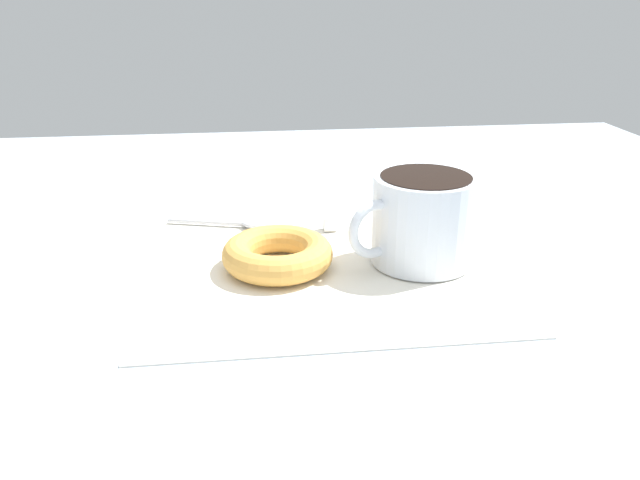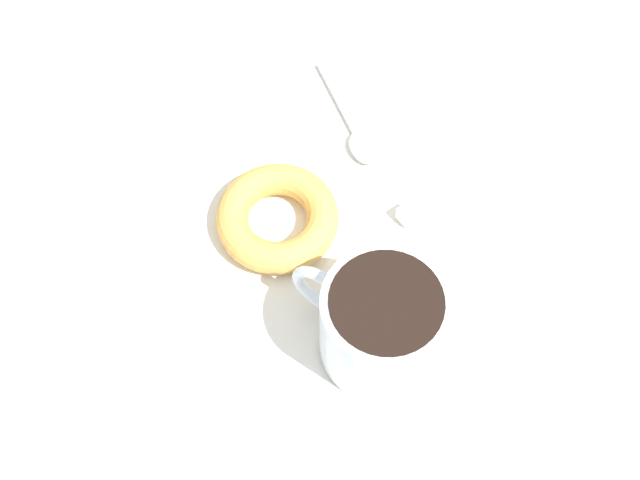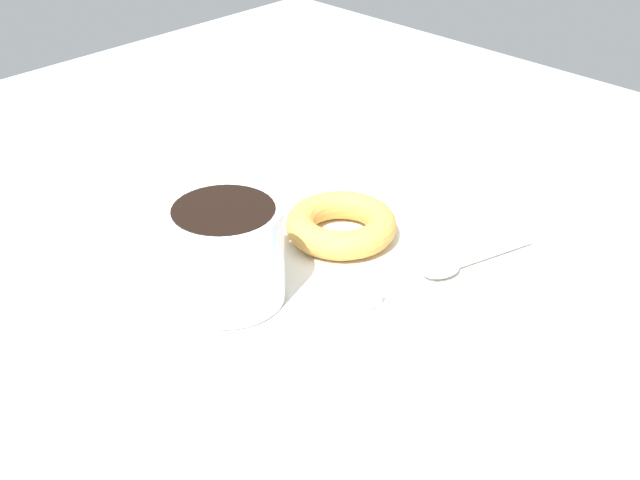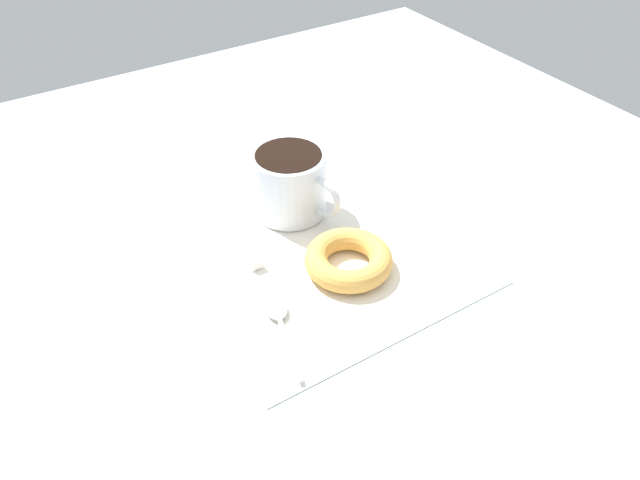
{
  "view_description": "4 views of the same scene",
  "coord_description": "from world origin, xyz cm",
  "px_view_note": "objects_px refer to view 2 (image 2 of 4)",
  "views": [
    {
      "loc": [
        -8.53,
        -52.01,
        24.83
      ],
      "look_at": [
        -2.03,
        2.13,
        2.3
      ],
      "focal_mm": 35.0,
      "sensor_mm": 36.0,
      "label": 1
    },
    {
      "loc": [
        25.12,
        -18.87,
        65.89
      ],
      "look_at": [
        -2.03,
        2.13,
        2.3
      ],
      "focal_mm": 50.0,
      "sensor_mm": 36.0,
      "label": 2
    },
    {
      "loc": [
        46.07,
        49.26,
        42.88
      ],
      "look_at": [
        -2.03,
        2.13,
        2.3
      ],
      "focal_mm": 50.0,
      "sensor_mm": 36.0,
      "label": 3
    },
    {
      "loc": [
        -50.04,
        32.55,
        49.41
      ],
      "look_at": [
        -2.03,
        2.13,
        2.3
      ],
      "focal_mm": 35.0,
      "sensor_mm": 36.0,
      "label": 4
    }
  ],
  "objects_px": {
    "sugar_cube": "(404,211)",
    "spoon": "(357,135)",
    "coffee_cup": "(381,323)",
    "donut": "(277,218)"
  },
  "relations": [
    {
      "from": "sugar_cube",
      "to": "spoon",
      "type": "bearing_deg",
      "value": 167.93
    },
    {
      "from": "coffee_cup",
      "to": "sugar_cube",
      "type": "distance_m",
      "value": 0.13
    },
    {
      "from": "coffee_cup",
      "to": "spoon",
      "type": "distance_m",
      "value": 0.2
    },
    {
      "from": "spoon",
      "to": "sugar_cube",
      "type": "bearing_deg",
      "value": -12.07
    },
    {
      "from": "donut",
      "to": "sugar_cube",
      "type": "distance_m",
      "value": 0.11
    },
    {
      "from": "coffee_cup",
      "to": "sugar_cube",
      "type": "relative_size",
      "value": 8.73
    },
    {
      "from": "spoon",
      "to": "donut",
      "type": "bearing_deg",
      "value": -74.71
    },
    {
      "from": "coffee_cup",
      "to": "donut",
      "type": "relative_size",
      "value": 1.21
    },
    {
      "from": "donut",
      "to": "spoon",
      "type": "height_order",
      "value": "donut"
    },
    {
      "from": "donut",
      "to": "sugar_cube",
      "type": "bearing_deg",
      "value": 57.88
    }
  ]
}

